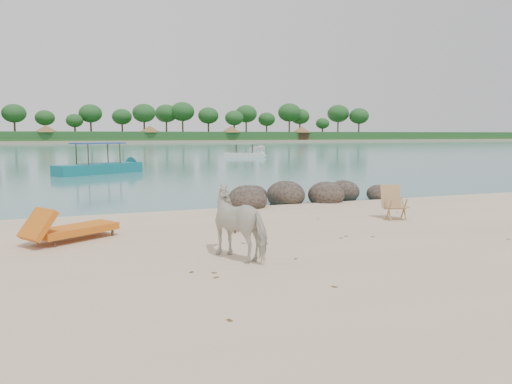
{
  "coord_description": "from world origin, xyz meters",
  "views": [
    {
      "loc": [
        -5.03,
        -9.32,
        2.41
      ],
      "look_at": [
        -0.71,
        2.0,
        1.0
      ],
      "focal_mm": 35.0,
      "sensor_mm": 36.0,
      "label": 1
    }
  ],
  "objects_px": {
    "lounge_chair": "(76,226)",
    "deck_chair": "(397,204)",
    "boulders": "(301,196)",
    "boat_near": "(98,148)",
    "side_table": "(243,222)",
    "cow": "(242,224)"
  },
  "relations": [
    {
      "from": "lounge_chair",
      "to": "deck_chair",
      "type": "height_order",
      "value": "deck_chair"
    },
    {
      "from": "lounge_chair",
      "to": "boulders",
      "type": "bearing_deg",
      "value": -4.4
    },
    {
      "from": "boulders",
      "to": "boat_near",
      "type": "xyz_separation_m",
      "value": [
        -5.89,
        16.55,
        1.35
      ]
    },
    {
      "from": "side_table",
      "to": "boulders",
      "type": "bearing_deg",
      "value": 52.38
    },
    {
      "from": "deck_chair",
      "to": "boat_near",
      "type": "relative_size",
      "value": 0.15
    },
    {
      "from": "boulders",
      "to": "deck_chair",
      "type": "relative_size",
      "value": 6.82
    },
    {
      "from": "cow",
      "to": "side_table",
      "type": "distance_m",
      "value": 2.58
    },
    {
      "from": "lounge_chair",
      "to": "boat_near",
      "type": "relative_size",
      "value": 0.36
    },
    {
      "from": "boulders",
      "to": "deck_chair",
      "type": "bearing_deg",
      "value": -79.71
    },
    {
      "from": "side_table",
      "to": "deck_chair",
      "type": "xyz_separation_m",
      "value": [
        4.59,
        0.12,
        0.22
      ]
    },
    {
      "from": "boat_near",
      "to": "cow",
      "type": "bearing_deg",
      "value": -118.76
    },
    {
      "from": "boulders",
      "to": "cow",
      "type": "height_order",
      "value": "cow"
    },
    {
      "from": "boulders",
      "to": "boat_near",
      "type": "relative_size",
      "value": 1.01
    },
    {
      "from": "boulders",
      "to": "boat_near",
      "type": "height_order",
      "value": "boat_near"
    },
    {
      "from": "boat_near",
      "to": "boulders",
      "type": "bearing_deg",
      "value": -102.19
    },
    {
      "from": "boulders",
      "to": "side_table",
      "type": "relative_size",
      "value": 10.18
    },
    {
      "from": "cow",
      "to": "boat_near",
      "type": "xyz_separation_m",
      "value": [
        -1.24,
        23.5,
        0.88
      ]
    },
    {
      "from": "lounge_chair",
      "to": "side_table",
      "type": "bearing_deg",
      "value": -39.56
    },
    {
      "from": "side_table",
      "to": "deck_chair",
      "type": "bearing_deg",
      "value": 3.61
    },
    {
      "from": "side_table",
      "to": "lounge_chair",
      "type": "bearing_deg",
      "value": 175.07
    },
    {
      "from": "side_table",
      "to": "boat_near",
      "type": "bearing_deg",
      "value": 97.79
    },
    {
      "from": "cow",
      "to": "lounge_chair",
      "type": "xyz_separation_m",
      "value": [
        -2.98,
        2.86,
        -0.34
      ]
    }
  ]
}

